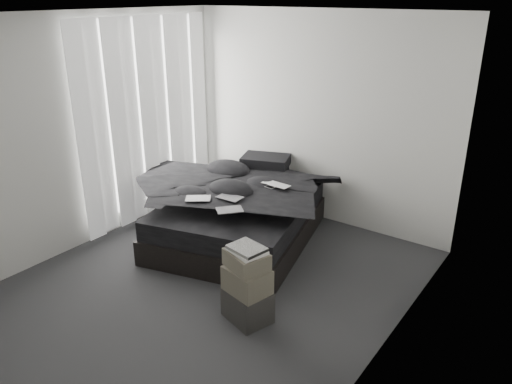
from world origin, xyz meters
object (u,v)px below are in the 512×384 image
Objects in this scene: bed at (241,226)px; side_stand at (212,194)px; laptop at (273,180)px; box_lower at (248,304)px.

side_stand reaches higher than bed.
laptop is at bearing -6.03° from side_stand.
side_stand reaches higher than box_lower.
side_stand is 1.60× the size of box_lower.
box_lower is at bearing -64.93° from bed.
laptop is 0.84× the size of box_lower.
side_stand is at bearing 177.63° from laptop.
box_lower reaches higher than bed.
side_stand is at bearing 138.28° from box_lower.
laptop is 1.13m from side_stand.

